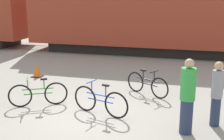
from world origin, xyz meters
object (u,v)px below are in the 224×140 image
object	(u,v)px
freight_train	(147,7)
bicycle_black	(147,84)
person_in_green	(187,97)
traffic_cone	(37,71)
bicycle_green	(38,94)
bicycle_blue	(100,101)
person_in_grey	(217,93)

from	to	relation	value
freight_train	bicycle_black	size ratio (longest dim) A/B	27.15
person_in_green	traffic_cone	world-z (taller)	person_in_green
bicycle_green	traffic_cone	xyz separation A→B (m)	(-1.72, 3.02, -0.12)
bicycle_blue	person_in_grey	world-z (taller)	person_in_grey
person_in_grey	traffic_cone	xyz separation A→B (m)	(-6.78, 3.09, -0.61)
traffic_cone	person_in_green	bearing A→B (deg)	-31.63
person_in_green	bicycle_black	bearing A→B (deg)	98.27
freight_train	person_in_green	size ratio (longest dim) A/B	22.35
bicycle_black	person_in_grey	distance (m)	2.92
bicycle_black	person_in_green	xyz separation A→B (m)	(1.39, -2.64, 0.56)
person_in_green	traffic_cone	xyz separation A→B (m)	(-6.08, 3.75, -0.67)
person_in_grey	person_in_green	bearing A→B (deg)	92.45
bicycle_green	person_in_green	distance (m)	4.46
bicycle_blue	bicycle_green	distance (m)	2.01
bicycle_black	traffic_cone	distance (m)	4.82
bicycle_black	traffic_cone	world-z (taller)	bicycle_black
bicycle_blue	bicycle_green	xyz separation A→B (m)	(-2.00, 0.15, -0.02)
bicycle_black	traffic_cone	bearing A→B (deg)	166.78
bicycle_blue	bicycle_black	world-z (taller)	bicycle_blue
bicycle_blue	person_in_grey	xyz separation A→B (m)	(3.05, 0.08, 0.47)
bicycle_green	person_in_grey	size ratio (longest dim) A/B	0.93
bicycle_black	traffic_cone	xyz separation A→B (m)	(-4.69, 1.10, -0.12)
person_in_grey	bicycle_green	bearing A→B (deg)	48.15
bicycle_green	person_in_grey	distance (m)	5.08
person_in_grey	person_in_green	xyz separation A→B (m)	(-0.69, -0.66, 0.06)
bicycle_black	person_in_grey	world-z (taller)	person_in_grey
bicycle_blue	traffic_cone	world-z (taller)	bicycle_blue
freight_train	bicycle_black	distance (m)	7.79
person_in_grey	traffic_cone	size ratio (longest dim) A/B	3.06
freight_train	person_in_green	bearing A→B (deg)	-74.82
bicycle_blue	traffic_cone	size ratio (longest dim) A/B	3.16
person_in_grey	person_in_green	world-z (taller)	person_in_green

